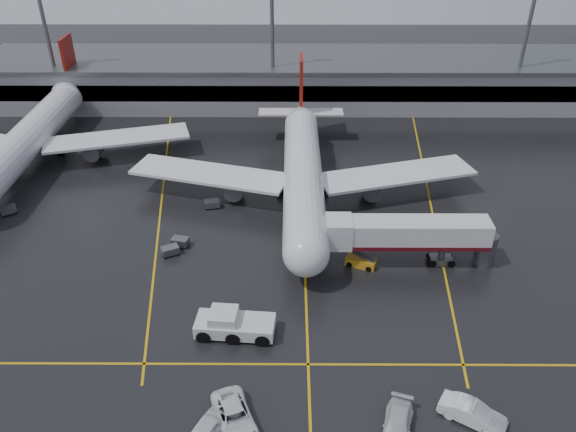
{
  "coord_description": "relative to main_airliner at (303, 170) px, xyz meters",
  "views": [
    {
      "loc": [
        -1.73,
        -59.71,
        40.16
      ],
      "look_at": [
        -2.0,
        -2.0,
        4.0
      ],
      "focal_mm": 35.26,
      "sensor_mm": 36.0,
      "label": 1
    }
  ],
  "objects": [
    {
      "name": "light_mast_mid",
      "position": [
        -5.0,
        32.3,
        10.27
      ],
      "size": [
        3.0,
        1.2,
        25.45
      ],
      "color": "#595B60",
      "rests_on": "ground"
    },
    {
      "name": "ground",
      "position": [
        0.0,
        -9.7,
        -4.21
      ],
      "size": [
        220.0,
        220.0,
        0.0
      ],
      "primitive_type": "plane",
      "color": "black",
      "rests_on": "ground"
    },
    {
      "name": "baggage_cart_c",
      "position": [
        -12.41,
        -3.17,
        -3.58
      ],
      "size": [
        2.21,
        1.65,
        1.12
      ],
      "color": "#595B60",
      "rests_on": "ground"
    },
    {
      "name": "service_van_c",
      "position": [
        13.64,
        -37.97,
        -3.29
      ],
      "size": [
        5.78,
        4.57,
        1.84
      ],
      "primitive_type": "imported",
      "rotation": [
        0.0,
        0.0,
        1.02
      ],
      "color": "white",
      "rests_on": "ground"
    },
    {
      "name": "baggage_cart_b",
      "position": [
        -16.15,
        -14.14,
        -3.58
      ],
      "size": [
        2.37,
        2.06,
        1.12
      ],
      "color": "#595B60",
      "rests_on": "ground"
    },
    {
      "name": "terminal",
      "position": [
        0.0,
        38.23,
        0.11
      ],
      "size": [
        122.0,
        19.0,
        8.6
      ],
      "color": "gray",
      "rests_on": "ground"
    },
    {
      "name": "light_mast_left",
      "position": [
        -45.0,
        32.3,
        10.27
      ],
      "size": [
        3.0,
        1.2,
        25.45
      ],
      "color": "#595B60",
      "rests_on": "ground"
    },
    {
      "name": "pushback_tractor",
      "position": [
        -7.42,
        -27.53,
        -3.09
      ],
      "size": [
        8.1,
        3.99,
        2.81
      ],
      "color": "silver",
      "rests_on": "ground"
    },
    {
      "name": "apron_line_centre",
      "position": [
        0.0,
        -9.7,
        -4.2
      ],
      "size": [
        0.25,
        90.0,
        0.02
      ],
      "primitive_type": "cube",
      "color": "gold",
      "rests_on": "ground"
    },
    {
      "name": "light_mast_right",
      "position": [
        40.0,
        32.3,
        10.27
      ],
      "size": [
        3.0,
        1.2,
        25.45
      ],
      "color": "#595B60",
      "rests_on": "ground"
    },
    {
      "name": "belt_loader",
      "position": [
        6.54,
        -16.23,
        -3.67
      ],
      "size": [
        3.77,
        2.63,
        2.2
      ],
      "color": "orange",
      "rests_on": "ground"
    },
    {
      "name": "baggage_cart_e",
      "position": [
        -39.63,
        -4.86,
        -3.58
      ],
      "size": [
        2.39,
        2.18,
        1.12
      ],
      "color": "#595B60",
      "rests_on": "ground"
    },
    {
      "name": "main_airliner",
      "position": [
        0.0,
        0.0,
        0.0
      ],
      "size": [
        48.8,
        45.6,
        14.1
      ],
      "color": "silver",
      "rests_on": "ground"
    },
    {
      "name": "apron_line_right",
      "position": [
        18.0,
        0.3,
        -4.2
      ],
      "size": [
        7.57,
        69.64,
        0.02
      ],
      "primitive_type": "cube",
      "rotation": [
        0.0,
        0.0,
        -0.1
      ],
      "color": "gold",
      "rests_on": "ground"
    },
    {
      "name": "apron_line_left",
      "position": [
        -20.0,
        0.3,
        -4.2
      ],
      "size": [
        9.99,
        69.35,
        0.02
      ],
      "primitive_type": "cube",
      "rotation": [
        0.0,
        0.0,
        0.14
      ],
      "color": "gold",
      "rests_on": "ground"
    },
    {
      "name": "jet_bridge",
      "position": [
        11.87,
        -15.7,
        -0.28
      ],
      "size": [
        19.9,
        3.4,
        6.05
      ],
      "color": "silver",
      "rests_on": "ground"
    },
    {
      "name": "second_airliner",
      "position": [
        -42.0,
        12.0,
        0.0
      ],
      "size": [
        48.8,
        45.6,
        14.1
      ],
      "color": "silver",
      "rests_on": "ground"
    },
    {
      "name": "service_van_b",
      "position": [
        7.13,
        -39.1,
        -3.4
      ],
      "size": [
        3.81,
        5.99,
        1.62
      ],
      "primitive_type": "imported",
      "rotation": [
        0.0,
        0.0,
        -0.3
      ],
      "color": "silver",
      "rests_on": "ground"
    },
    {
      "name": "service_van_a",
      "position": [
        -6.33,
        -38.39,
        -3.34
      ],
      "size": [
        4.92,
        6.84,
        1.73
      ],
      "primitive_type": "imported",
      "rotation": [
        0.0,
        0.0,
        0.37
      ],
      "color": "white",
      "rests_on": "ground"
    },
    {
      "name": "apron_line_stop",
      "position": [
        0.0,
        -31.7,
        -4.2
      ],
      "size": [
        60.0,
        0.25,
        0.02
      ],
      "primitive_type": "cube",
      "color": "gold",
      "rests_on": "ground"
    },
    {
      "name": "baggage_cart_a",
      "position": [
        -15.27,
        -12.28,
        -3.58
      ],
      "size": [
        2.24,
        1.72,
        1.12
      ],
      "color": "#595B60",
      "rests_on": "ground"
    }
  ]
}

